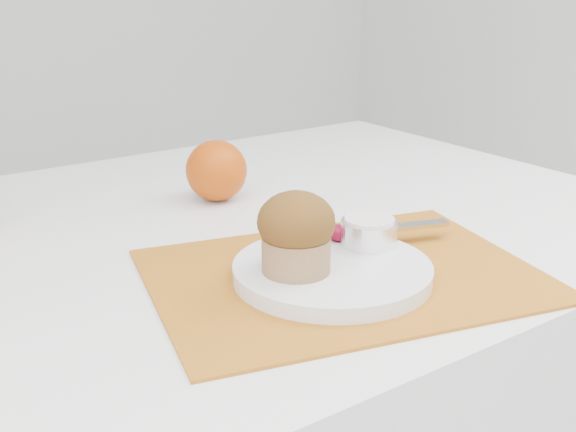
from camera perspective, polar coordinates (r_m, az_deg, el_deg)
placemat at (r=0.77m, az=4.38°, el=-4.65°), size 0.46×0.38×0.00m
plate at (r=0.75m, az=3.52°, el=-4.38°), size 0.27×0.27×0.02m
ramekin at (r=0.80m, az=6.42°, el=-1.31°), size 0.07×0.07×0.03m
cream at (r=0.80m, az=6.46°, el=-0.38°), size 0.07×0.07×0.01m
raspberry_near at (r=0.81m, az=2.43°, el=-1.38°), size 0.02×0.02×0.02m
raspberry_far at (r=0.81m, az=4.00°, el=-1.33°), size 0.02×0.02×0.02m
butter_knife at (r=0.84m, az=6.33°, el=-1.13°), size 0.20×0.08×0.01m
orange at (r=1.01m, az=-5.68°, el=3.59°), size 0.09×0.09×0.09m
muffin at (r=0.72m, az=0.65°, el=-1.29°), size 0.08×0.08×0.08m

